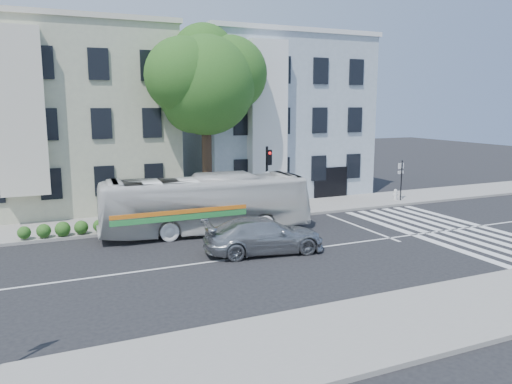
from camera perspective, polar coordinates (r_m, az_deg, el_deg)
ground at (r=21.94m, az=1.62°, el=-7.10°), size 120.00×120.00×0.00m
sidewalk_far at (r=29.10m, az=-5.21°, el=-2.71°), size 80.00×4.00×0.15m
sidewalk_near at (r=15.55m, az=14.89°, el=-14.53°), size 80.00×4.00×0.15m
building_left at (r=33.98m, az=-20.66°, el=7.75°), size 12.00×10.00×11.00m
building_right at (r=37.54m, az=1.40°, el=8.53°), size 12.00×10.00×11.00m
street_tree at (r=29.15m, az=-5.82°, el=12.66°), size 7.30×5.90×11.10m
bus at (r=25.35m, az=-5.78°, el=-1.36°), size 3.31×10.78×2.96m
sedan at (r=21.97m, az=0.93°, el=-4.98°), size 2.87×5.57×1.54m
hedge at (r=26.13m, az=-15.63°, el=-3.54°), size 8.43×3.00×0.70m
traffic_signal at (r=27.75m, az=1.34°, el=2.19°), size 0.44×0.53×4.16m
fire_hydrant at (r=34.56m, az=15.64°, el=-0.26°), size 0.40×0.24×0.73m
far_sign_pole at (r=34.34m, az=16.26°, el=1.85°), size 0.48×0.18×2.67m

